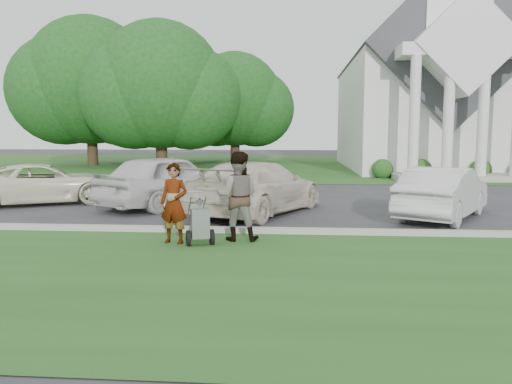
# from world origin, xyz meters

# --- Properties ---
(ground) EXTENTS (120.00, 120.00, 0.00)m
(ground) POSITION_xyz_m (0.00, 0.00, 0.00)
(ground) COLOR #333335
(ground) RESTS_ON ground
(grass_strip) EXTENTS (80.00, 7.00, 0.01)m
(grass_strip) POSITION_xyz_m (0.00, -3.00, 0.01)
(grass_strip) COLOR #21541D
(grass_strip) RESTS_ON ground
(church_lawn) EXTENTS (80.00, 30.00, 0.01)m
(church_lawn) POSITION_xyz_m (0.00, 27.00, 0.01)
(church_lawn) COLOR #21541D
(church_lawn) RESTS_ON ground
(curb) EXTENTS (80.00, 0.18, 0.15)m
(curb) POSITION_xyz_m (0.00, 0.55, 0.07)
(curb) COLOR #9E9E93
(curb) RESTS_ON ground
(church) EXTENTS (9.19, 19.00, 24.10)m
(church) POSITION_xyz_m (9.00, 23.11, 5.94)
(church) COLOR white
(church) RESTS_ON ground
(tree_left) EXTENTS (10.63, 8.40, 9.71)m
(tree_left) POSITION_xyz_m (-8.01, 21.99, 5.11)
(tree_left) COLOR #332316
(tree_left) RESTS_ON ground
(tree_far) EXTENTS (11.64, 9.20, 10.73)m
(tree_far) POSITION_xyz_m (-14.01, 24.99, 5.69)
(tree_far) COLOR #332316
(tree_far) RESTS_ON ground
(tree_back) EXTENTS (9.61, 7.60, 8.89)m
(tree_back) POSITION_xyz_m (-4.01, 29.99, 4.73)
(tree_back) COLOR #332316
(tree_back) RESTS_ON ground
(striping_cart) EXTENTS (0.80, 1.21, 1.05)m
(striping_cart) POSITION_xyz_m (-1.06, -0.76, 0.45)
(striping_cart) COLOR black
(striping_cart) RESTS_ON ground
(person_left) EXTENTS (0.70, 0.54, 1.70)m
(person_left) POSITION_xyz_m (-1.63, -0.63, 0.85)
(person_left) COLOR #999999
(person_left) RESTS_ON ground
(person_right) EXTENTS (0.96, 0.76, 1.93)m
(person_right) POSITION_xyz_m (-0.33, -0.23, 0.96)
(person_right) COLOR #999999
(person_right) RESTS_ON ground
(parking_meter_near) EXTENTS (0.09, 0.08, 1.27)m
(parking_meter_near) POSITION_xyz_m (-1.71, 0.14, 0.80)
(parking_meter_near) COLOR gray
(parking_meter_near) RESTS_ON ground
(car_a) EXTENTS (5.30, 4.21, 1.34)m
(car_a) POSITION_xyz_m (-7.40, 5.04, 0.67)
(car_a) COLOR #F2EFCD
(car_a) RESTS_ON ground
(car_b) EXTENTS (4.16, 5.26, 1.68)m
(car_b) POSITION_xyz_m (-3.17, 4.77, 0.84)
(car_b) COLOR silver
(car_b) RESTS_ON ground
(car_c) EXTENTS (4.18, 5.73, 1.54)m
(car_c) POSITION_xyz_m (-0.17, 3.44, 0.77)
(car_c) COLOR beige
(car_c) RESTS_ON ground
(car_d) EXTENTS (3.48, 4.48, 1.42)m
(car_d) POSITION_xyz_m (4.97, 3.08, 0.71)
(car_d) COLOR silver
(car_d) RESTS_ON ground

